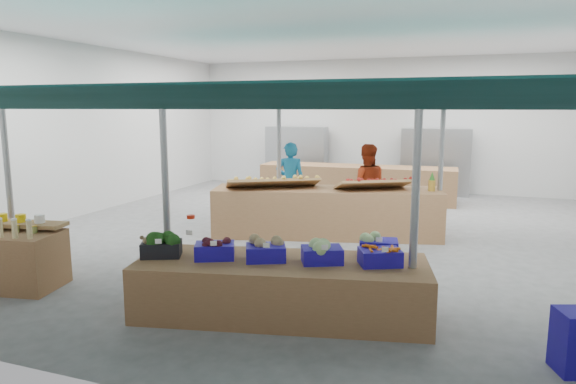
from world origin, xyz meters
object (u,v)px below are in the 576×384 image
(veg_counter, at_px, (282,288))
(vendor_right, at_px, (366,186))
(vendor_left, at_px, (290,182))
(fruit_counter, at_px, (326,212))

(veg_counter, relative_size, vendor_right, 1.99)
(vendor_left, xyz_separation_m, vendor_right, (1.80, 0.00, 0.00))
(vendor_right, bearing_deg, fruit_counter, 46.47)
(vendor_left, bearing_deg, fruit_counter, 122.57)
(fruit_counter, distance_m, vendor_right, 1.33)
(veg_counter, relative_size, fruit_counter, 0.80)
(vendor_left, distance_m, vendor_right, 1.80)
(fruit_counter, distance_m, vendor_left, 1.68)
(fruit_counter, height_order, vendor_right, vendor_right)
(veg_counter, xyz_separation_m, fruit_counter, (-0.61, 4.21, 0.14))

